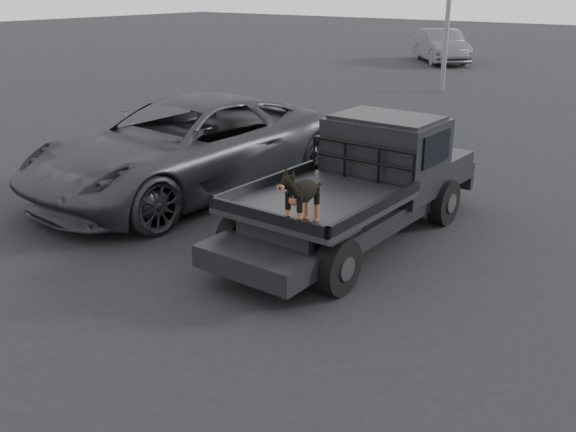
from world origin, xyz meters
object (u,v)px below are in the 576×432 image
Objects in this scene: dog at (302,196)px; distant_car_a at (441,46)px; parked_suv at (186,147)px; flatbed_ute at (353,211)px.

dog is 0.15× the size of distant_car_a.
parked_suv is 23.15m from distant_car_a.
flatbed_ute is at bearing 1.09° from parked_suv.
flatbed_ute is 2.11m from dog.
distant_car_a reaches higher than flatbed_ute.
dog is at bearing -22.56° from parked_suv.
distant_car_a is (-8.92, 22.75, 0.34)m from flatbed_ute.
distant_car_a is (-5.14, 22.58, -0.08)m from parked_suv.
flatbed_ute is 24.44m from distant_car_a.
flatbed_ute is at bearing -108.53° from distant_car_a.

